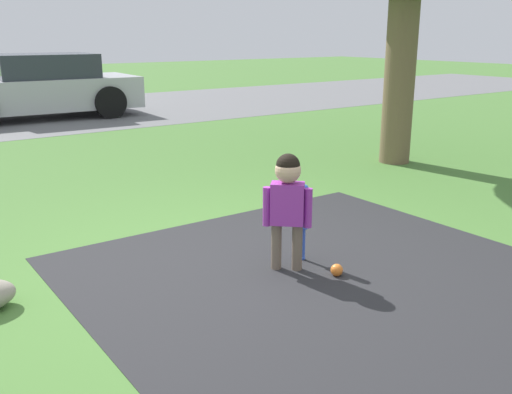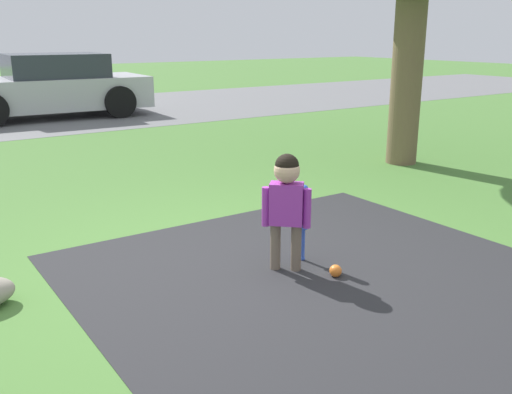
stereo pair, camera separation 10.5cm
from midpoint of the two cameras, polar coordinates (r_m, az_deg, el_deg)
The scene contains 5 objects.
ground_plane at distance 4.49m, azimuth -4.15°, elevation -6.71°, with size 60.00×60.00×0.00m, color #477533.
child at distance 4.19m, azimuth 2.46°, elevation 0.12°, with size 0.28×0.27×0.90m.
baseball_bat at distance 4.43m, azimuth 4.15°, elevation -1.48°, with size 0.07×0.07×0.62m.
sports_ball at distance 4.29m, azimuth 7.38°, elevation -7.26°, with size 0.09×0.09×0.09m.
parked_car at distance 13.08m, azimuth -21.13°, elevation 10.17°, with size 4.17×2.17×1.32m.
Camera 1 is at (-2.18, -3.52, 1.73)m, focal length 40.00 mm.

